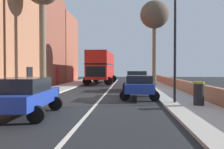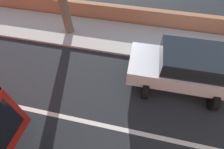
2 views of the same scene
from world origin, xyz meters
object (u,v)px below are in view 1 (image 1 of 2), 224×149
at_px(parked_car_white_right_3, 136,80).
at_px(litter_bin_right, 199,93).
at_px(parked_car_blue_left_0, 25,94).
at_px(parked_car_blue_right_1, 139,85).
at_px(lamppost_right, 175,35).
at_px(street_tree_right_3, 155,16).
at_px(double_decker_bus, 101,66).

height_order(parked_car_white_right_3, litter_bin_right, parked_car_white_right_3).
bearing_deg(parked_car_blue_left_0, parked_car_blue_right_1, 51.03).
relative_size(parked_car_white_right_3, lamppost_right, 0.64).
relative_size(parked_car_blue_left_0, parked_car_blue_right_1, 1.04).
height_order(parked_car_blue_right_1, lamppost_right, lamppost_right).
distance_m(parked_car_white_right_3, lamppost_right, 8.86).
bearing_deg(street_tree_right_3, lamppost_right, -91.81).
height_order(double_decker_bus, parked_car_blue_left_0, double_decker_bus).
relative_size(parked_car_white_right_3, street_tree_right_3, 0.43).
distance_m(double_decker_bus, parked_car_blue_left_0, 21.83).
xyz_separation_m(double_decker_bus, street_tree_right_3, (6.44, -4.14, 5.48)).
relative_size(parked_car_white_right_3, litter_bin_right, 3.43).
xyz_separation_m(double_decker_bus, parked_car_blue_left_0, (-0.80, -21.77, -1.44)).
xyz_separation_m(parked_car_white_right_3, lamppost_right, (1.80, -8.20, 2.83)).
bearing_deg(double_decker_bus, street_tree_right_3, -32.77).
xyz_separation_m(double_decker_bus, lamppost_right, (6.00, -18.04, 1.45)).
bearing_deg(parked_car_blue_left_0, street_tree_right_3, 67.68).
height_order(double_decker_bus, parked_car_white_right_3, double_decker_bus).
bearing_deg(parked_car_white_right_3, lamppost_right, -77.63).
bearing_deg(litter_bin_right, parked_car_white_right_3, 106.91).
relative_size(double_decker_bus, parked_car_white_right_3, 2.51).
relative_size(double_decker_bus, litter_bin_right, 8.61).
distance_m(parked_car_blue_right_1, lamppost_right, 4.22).
height_order(parked_car_blue_right_1, parked_car_white_right_3, parked_car_white_right_3).
height_order(parked_car_blue_left_0, street_tree_right_3, street_tree_right_3).
relative_size(street_tree_right_3, litter_bin_right, 7.97).
xyz_separation_m(parked_car_white_right_3, litter_bin_right, (2.80, -9.21, -0.26)).
bearing_deg(litter_bin_right, street_tree_right_3, 92.16).
height_order(double_decker_bus, litter_bin_right, double_decker_bus).
bearing_deg(parked_car_white_right_3, double_decker_bus, 113.13).
distance_m(double_decker_bus, litter_bin_right, 20.35).
bearing_deg(litter_bin_right, parked_car_blue_right_1, 129.09).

